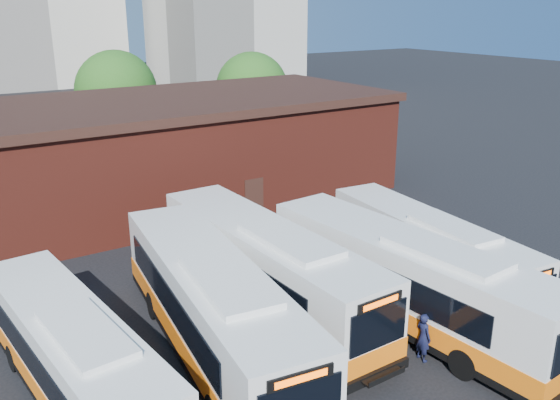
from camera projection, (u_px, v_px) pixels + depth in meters
ground at (380, 345)px, 21.57m from camera, size 220.00×220.00×0.00m
bus_farwest at (74, 361)px, 18.08m from camera, size 3.39×11.67×3.14m
bus_west at (213, 312)px, 20.47m from camera, size 4.45×13.72×3.68m
bus_midwest at (267, 271)px, 23.69m from camera, size 3.03×13.43×3.64m
bus_mideast at (407, 284)px, 22.56m from camera, size 3.76×13.52×3.64m
bus_east at (428, 252)px, 25.97m from camera, size 3.41×11.79×3.17m
transit_worker at (423, 337)px, 20.41m from camera, size 0.49×0.69×1.78m
depot_building at (162, 150)px, 36.42m from camera, size 28.60×12.60×6.40m
tree_mid at (116, 91)px, 48.01m from camera, size 6.56×6.56×8.36m
tree_east at (252, 88)px, 51.42m from camera, size 6.24×6.24×7.96m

